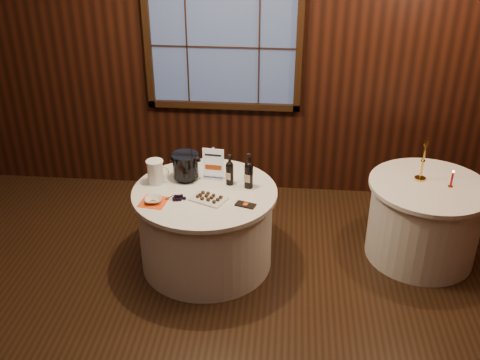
# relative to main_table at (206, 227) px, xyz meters

# --- Properties ---
(ground) EXTENTS (6.00, 6.00, 0.00)m
(ground) POSITION_rel_main_table_xyz_m (0.00, -1.00, -0.39)
(ground) COLOR black
(ground) RESTS_ON ground
(back_wall) EXTENTS (6.00, 0.10, 3.00)m
(back_wall) POSITION_rel_main_table_xyz_m (0.00, 1.48, 1.16)
(back_wall) COLOR black
(back_wall) RESTS_ON ground
(main_table) EXTENTS (1.28, 1.28, 0.77)m
(main_table) POSITION_rel_main_table_xyz_m (0.00, 0.00, 0.00)
(main_table) COLOR white
(main_table) RESTS_ON ground
(side_table) EXTENTS (1.08, 1.08, 0.77)m
(side_table) POSITION_rel_main_table_xyz_m (2.00, 0.30, 0.00)
(side_table) COLOR white
(side_table) RESTS_ON ground
(sign_stand) EXTENTS (0.19, 0.11, 0.31)m
(sign_stand) POSITION_rel_main_table_xyz_m (0.05, 0.23, 0.49)
(sign_stand) COLOR silver
(sign_stand) RESTS_ON main_table
(port_bottle_left) EXTENTS (0.07, 0.08, 0.29)m
(port_bottle_left) POSITION_rel_main_table_xyz_m (0.21, 0.14, 0.51)
(port_bottle_left) COLOR black
(port_bottle_left) RESTS_ON main_table
(port_bottle_right) EXTENTS (0.08, 0.09, 0.33)m
(port_bottle_right) POSITION_rel_main_table_xyz_m (0.38, 0.10, 0.52)
(port_bottle_right) COLOR black
(port_bottle_right) RESTS_ON main_table
(ice_bucket) EXTENTS (0.25, 0.25, 0.25)m
(ice_bucket) POSITION_rel_main_table_xyz_m (-0.20, 0.19, 0.52)
(ice_bucket) COLOR black
(ice_bucket) RESTS_ON main_table
(chocolate_plate) EXTENTS (0.34, 0.29, 0.04)m
(chocolate_plate) POSITION_rel_main_table_xyz_m (0.06, -0.16, 0.40)
(chocolate_plate) COLOR silver
(chocolate_plate) RESTS_ON main_table
(chocolate_box) EXTENTS (0.19, 0.13, 0.01)m
(chocolate_box) POSITION_rel_main_table_xyz_m (0.38, -0.22, 0.39)
(chocolate_box) COLOR black
(chocolate_box) RESTS_ON main_table
(grape_bunch) EXTENTS (0.19, 0.08, 0.04)m
(grape_bunch) POSITION_rel_main_table_xyz_m (-0.20, -0.18, 0.40)
(grape_bunch) COLOR black
(grape_bunch) RESTS_ON main_table
(glass_pitcher) EXTENTS (0.20, 0.15, 0.22)m
(glass_pitcher) POSITION_rel_main_table_xyz_m (-0.45, 0.10, 0.49)
(glass_pitcher) COLOR white
(glass_pitcher) RESTS_ON main_table
(orange_napkin) EXTENTS (0.25, 0.25, 0.00)m
(orange_napkin) POSITION_rel_main_table_xyz_m (-0.40, -0.24, 0.38)
(orange_napkin) COLOR #DF4612
(orange_napkin) RESTS_ON main_table
(cracker_bowl) EXTENTS (0.16, 0.16, 0.04)m
(cracker_bowl) POSITION_rel_main_table_xyz_m (-0.40, -0.24, 0.40)
(cracker_bowl) COLOR silver
(cracker_bowl) RESTS_ON orange_napkin
(brass_candlestick) EXTENTS (0.10, 0.10, 0.36)m
(brass_candlestick) POSITION_rel_main_table_xyz_m (1.92, 0.38, 0.51)
(brass_candlestick) COLOR gold
(brass_candlestick) RESTS_ON side_table
(red_candle) EXTENTS (0.05, 0.05, 0.17)m
(red_candle) POSITION_rel_main_table_xyz_m (2.17, 0.26, 0.45)
(red_candle) COLOR gold
(red_candle) RESTS_ON side_table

